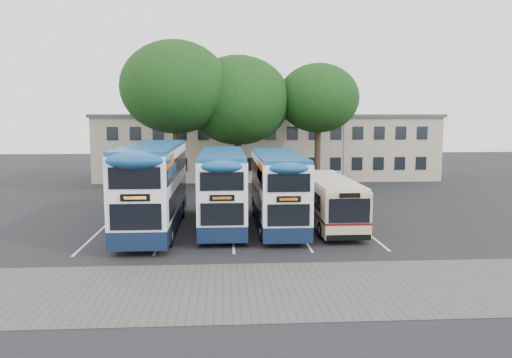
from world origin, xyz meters
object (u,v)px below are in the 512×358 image
Objects in this scene: bus_dd_mid at (222,185)px; bus_dd_right at (277,186)px; tree_right at (318,98)px; bus_dd_left at (154,183)px; tree_left at (175,87)px; lamp_post at (344,127)px; bus_single at (329,199)px; tree_mid at (238,101)px.

bus_dd_mid is 3.00m from bus_dd_right.
tree_right is 15.04m from bus_dd_right.
bus_dd_mid is at bearing 10.99° from bus_dd_left.
tree_left is at bearing 89.61° from bus_dd_left.
bus_dd_left reaches higher than bus_dd_right.
tree_right is (-2.58, -1.72, 2.36)m from lamp_post.
tree_right is at bearing 59.37° from bus_dd_mid.
bus_single is (-4.37, -14.88, -3.59)m from lamp_post.
bus_dd_mid is 5.95m from bus_single.
bus_single is at bearing -70.51° from tree_mid.
bus_single is (4.66, -13.16, -5.77)m from tree_mid.
lamp_post is at bearing 47.91° from bus_dd_left.
lamp_post is 9.44m from tree_mid.
tree_mid is 15.27m from bus_dd_left.
lamp_post is 20.90m from bus_dd_left.
bus_dd_right is (6.54, -11.63, -5.96)m from tree_left.
bus_dd_mid is at bearing 178.08° from bus_single.
tree_mid is 13.94m from bus_dd_mid.
tree_right is 1.06× the size of bus_dd_right.
tree_left reaches higher than lamp_post.
bus_single is at bearing 3.06° from bus_dd_left.
bus_dd_mid is (-1.24, -12.96, -5.00)m from tree_mid.
lamp_post reaches higher than bus_dd_mid.
tree_right is (11.24, 1.67, -0.74)m from tree_left.
tree_right reaches higher than bus_dd_right.
tree_left is 1.07× the size of bus_dd_left.
tree_mid is 6.45m from tree_right.
bus_dd_mid is at bearing -95.45° from tree_mid.
lamp_post is 15.92m from bus_single.
tree_left is at bearing -166.24° from lamp_post.
bus_dd_left is (-0.08, -12.01, -5.68)m from tree_left.
tree_mid is at bearing 109.49° from bus_single.
tree_right is 0.94× the size of bus_dd_left.
tree_mid is at bearing 19.11° from tree_left.
bus_single is at bearing -1.92° from bus_dd_mid.
lamp_post is 1.02× the size of bus_single.
tree_right reaches higher than bus_dd_left.
bus_dd_mid is at bearing -72.53° from tree_left.
lamp_post is 0.92× the size of bus_dd_mid.
bus_dd_left is at bearing -132.09° from lamp_post.
lamp_post is at bearing 73.64° from bus_single.
tree_right is at bearing 82.27° from bus_single.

